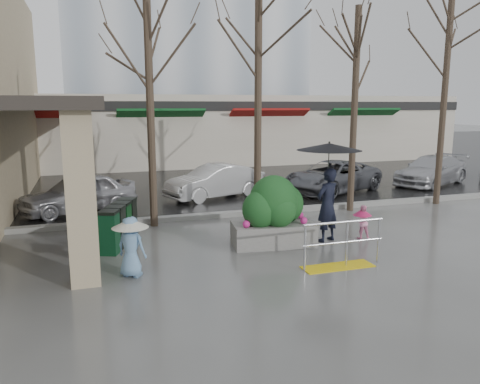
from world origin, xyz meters
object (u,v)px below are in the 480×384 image
tree_west (148,44)px  child_blue (131,241)px  tree_mideast (357,60)px  child_pink (362,220)px  car_b (215,181)px  woman (328,179)px  car_a (78,193)px  car_d (431,170)px  news_boxes (119,225)px  tree_midwest (258,43)px  tree_east (448,47)px  handrail (341,250)px  planter (274,212)px  car_c (332,177)px

tree_west → child_blue: 5.97m
tree_west → tree_mideast: 6.50m
child_pink → car_b: car_b is taller
tree_mideast → woman: 5.04m
tree_mideast → tree_west: bearing=-180.0°
tree_mideast → car_a: tree_mideast is taller
car_d → child_blue: bearing=-86.0°
child_pink → child_blue: 6.08m
car_b → car_d: 9.86m
tree_west → child_pink: size_ratio=7.58×
child_pink → news_boxes: 6.24m
tree_midwest → car_b: 5.77m
tree_mideast → child_pink: size_ratio=7.24×
car_d → tree_east: bearing=-62.0°
handrail → tree_mideast: bearing=56.8°
tree_west → car_a: (-2.09, 2.52, -4.45)m
tree_midwest → handrail: bearing=-88.1°
tree_west → planter: (2.59, -2.82, -4.24)m
tree_midwest → news_boxes: (-4.28, -1.64, -4.71)m
tree_west → tree_midwest: 3.20m
tree_midwest → car_c: 7.06m
tree_midwest → car_c: size_ratio=1.54×
woman → child_blue: bearing=-9.5°
child_blue → car_d: 15.51m
tree_west → car_b: (2.77, 3.45, -4.45)m
tree_midwest → car_b: tree_midwest is taller
tree_west → car_d: size_ratio=1.57×
woman → car_d: (8.62, 6.37, -0.99)m
child_pink → car_c: bearing=-97.6°
child_blue → tree_midwest: bearing=-100.2°
child_blue → car_c: 11.11m
car_b → tree_mideast: bearing=28.4°
child_blue → news_boxes: bearing=-51.6°
car_c → child_pink: bearing=-46.8°
tree_west → car_a: 5.53m
woman → child_pink: (0.99, -0.10, -1.10)m
woman → planter: bearing=-26.3°
handrail → tree_east: 9.60m
tree_east → child_blue: tree_east is taller
tree_mideast → car_c: 5.36m
handrail → tree_mideast: 7.28m
child_blue → planter: 3.77m
child_blue → car_a: car_a is taller
tree_mideast → news_boxes: tree_mideast is taller
tree_midwest → tree_mideast: size_ratio=1.08×
car_d → planter: bearing=-82.6°
planter → car_b: planter is taller
tree_east → news_boxes: bearing=-171.6°
handrail → child_pink: 2.40m
car_c → car_d: size_ratio=1.04×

